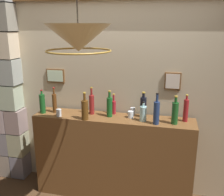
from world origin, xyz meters
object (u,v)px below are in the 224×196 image
(liquor_bottle_mezcal, at_px, (54,103))
(liquor_bottle_rum, at_px, (156,112))
(liquor_bottle_gin, at_px, (85,109))
(liquor_bottle_brandy, at_px, (92,104))
(liquor_bottle_port, at_px, (42,103))
(liquor_bottle_vermouth, at_px, (143,113))
(liquor_bottle_scotch, at_px, (175,113))
(glass_tumbler_highball, at_px, (133,111))
(liquor_bottle_bourbon, at_px, (114,107))
(liquor_bottle_rye, at_px, (186,110))
(glass_tumbler_rocks, at_px, (131,114))
(liquor_bottle_whiskey, at_px, (143,107))
(pendant_lamp, at_px, (78,39))
(glass_tumbler_shot, at_px, (59,113))
(liquor_bottle_sherry, at_px, (109,106))

(liquor_bottle_mezcal, xyz_separation_m, liquor_bottle_rum, (1.26, -0.12, 0.01))
(liquor_bottle_gin, relative_size, liquor_bottle_brandy, 0.96)
(liquor_bottle_port, bearing_deg, liquor_bottle_vermouth, 0.11)
(liquor_bottle_scotch, distance_m, glass_tumbler_highball, 0.54)
(liquor_bottle_mezcal, bearing_deg, liquor_bottle_scotch, -2.48)
(liquor_bottle_bourbon, height_order, liquor_bottle_brandy, liquor_bottle_brandy)
(liquor_bottle_rye, distance_m, glass_tumbler_rocks, 0.63)
(liquor_bottle_mezcal, distance_m, liquor_bottle_bourbon, 0.74)
(liquor_bottle_gin, xyz_separation_m, liquor_bottle_whiskey, (0.64, 0.24, 0.00))
(liquor_bottle_scotch, distance_m, pendant_lamp, 1.31)
(liquor_bottle_port, height_order, liquor_bottle_bourbon, liquor_bottle_port)
(liquor_bottle_brandy, height_order, glass_tumbler_shot, liquor_bottle_brandy)
(liquor_bottle_port, xyz_separation_m, liquor_bottle_rum, (1.39, -0.06, 0.02))
(liquor_bottle_sherry, distance_m, liquor_bottle_whiskey, 0.40)
(glass_tumbler_rocks, bearing_deg, liquor_bottle_rum, -24.00)
(liquor_bottle_brandy, distance_m, liquor_bottle_whiskey, 0.62)
(liquor_bottle_vermouth, distance_m, liquor_bottle_whiskey, 0.14)
(liquor_bottle_rye, relative_size, glass_tumbler_shot, 3.60)
(glass_tumbler_highball, relative_size, pendant_lamp, 0.15)
(glass_tumbler_rocks, bearing_deg, liquor_bottle_brandy, 176.96)
(glass_tumbler_shot, bearing_deg, liquor_bottle_gin, -5.53)
(liquor_bottle_mezcal, bearing_deg, liquor_bottle_sherry, 0.43)
(liquor_bottle_rye, xyz_separation_m, liquor_bottle_bourbon, (-0.84, 0.06, -0.04))
(liquor_bottle_sherry, xyz_separation_m, glass_tumbler_rocks, (0.25, 0.01, -0.09))
(liquor_bottle_port, bearing_deg, liquor_bottle_mezcal, 22.17)
(liquor_bottle_rum, xyz_separation_m, liquor_bottle_bourbon, (-0.53, 0.22, -0.05))
(liquor_bottle_mezcal, distance_m, glass_tumbler_highball, 0.97)
(liquor_bottle_sherry, relative_size, glass_tumbler_shot, 3.65)
(liquor_bottle_rye, xyz_separation_m, liquor_bottle_whiskey, (-0.48, 0.04, -0.01))
(liquor_bottle_sherry, height_order, liquor_bottle_whiskey, liquor_bottle_sherry)
(liquor_bottle_sherry, height_order, liquor_bottle_port, liquor_bottle_sherry)
(liquor_bottle_mezcal, relative_size, liquor_bottle_brandy, 0.95)
(liquor_bottle_gin, height_order, liquor_bottle_whiskey, liquor_bottle_gin)
(liquor_bottle_brandy, bearing_deg, glass_tumbler_rocks, -3.04)
(liquor_bottle_brandy, xyz_separation_m, liquor_bottle_whiskey, (0.62, 0.04, -0.00))
(pendant_lamp, bearing_deg, glass_tumbler_shot, 133.26)
(liquor_bottle_scotch, bearing_deg, glass_tumbler_highball, 158.02)
(liquor_bottle_scotch, distance_m, liquor_bottle_rum, 0.20)
(liquor_bottle_bourbon, bearing_deg, liquor_bottle_vermouth, -23.05)
(liquor_bottle_rye, distance_m, pendant_lamp, 1.44)
(liquor_bottle_bourbon, xyz_separation_m, glass_tumbler_rocks, (0.22, -0.09, -0.05))
(liquor_bottle_rum, distance_m, glass_tumbler_highball, 0.40)
(liquor_bottle_mezcal, bearing_deg, liquor_bottle_gin, -19.23)
(liquor_bottle_sherry, bearing_deg, glass_tumbler_rocks, 3.41)
(liquor_bottle_scotch, xyz_separation_m, liquor_bottle_gin, (-1.00, -0.09, -0.01))
(liquor_bottle_brandy, bearing_deg, liquor_bottle_vermouth, -8.80)
(liquor_bottle_rum, bearing_deg, glass_tumbler_shot, -179.55)
(liquor_bottle_port, height_order, glass_tumbler_rocks, liquor_bottle_port)
(liquor_bottle_brandy, bearing_deg, liquor_bottle_mezcal, -174.39)
(liquor_bottle_mezcal, height_order, liquor_bottle_rum, liquor_bottle_rum)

